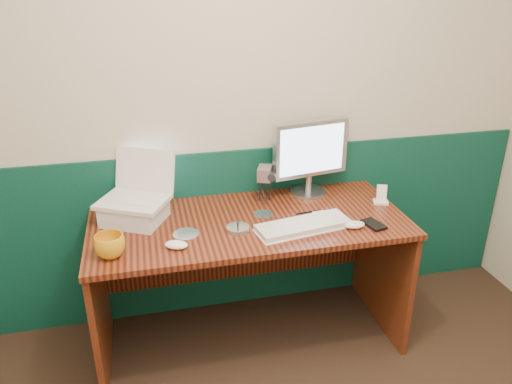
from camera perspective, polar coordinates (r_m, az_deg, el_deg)
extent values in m
cube|color=beige|center=(2.70, -2.45, 9.84)|extent=(3.50, 0.04, 2.50)
cube|color=#072F23|center=(2.96, -2.15, -4.42)|extent=(3.48, 0.02, 1.00)
cube|color=#390F0A|center=(2.73, -0.73, -10.23)|extent=(1.60, 0.70, 0.75)
cube|color=silver|center=(2.58, -13.73, -2.27)|extent=(0.36, 0.34, 0.10)
cube|color=silver|center=(2.46, 5.43, -3.92)|extent=(0.49, 0.23, 0.03)
ellipsoid|color=white|center=(2.50, 11.20, -3.70)|extent=(0.11, 0.07, 0.03)
ellipsoid|color=white|center=(2.31, -9.09, -5.97)|extent=(0.12, 0.10, 0.04)
imported|color=orange|center=(2.29, -16.36, -5.93)|extent=(0.16, 0.16, 0.11)
cylinder|color=#B0B9C0|center=(2.43, -2.09, -4.23)|extent=(0.11, 0.11, 0.02)
cylinder|color=silver|center=(2.43, -8.02, -4.75)|extent=(0.13, 0.13, 0.00)
cylinder|color=#B2BAC2|center=(2.60, 0.88, -2.52)|extent=(0.11, 0.11, 0.00)
cylinder|color=black|center=(2.62, 6.04, -2.28)|extent=(0.14, 0.02, 0.01)
cube|color=silver|center=(2.61, 8.16, -2.59)|extent=(0.16, 0.12, 0.00)
cube|color=white|center=(2.80, 14.05, -1.11)|extent=(0.09, 0.08, 0.01)
cube|color=white|center=(2.78, 14.16, -0.11)|extent=(0.06, 0.04, 0.09)
cube|color=black|center=(2.54, 13.31, -3.64)|extent=(0.10, 0.14, 0.01)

